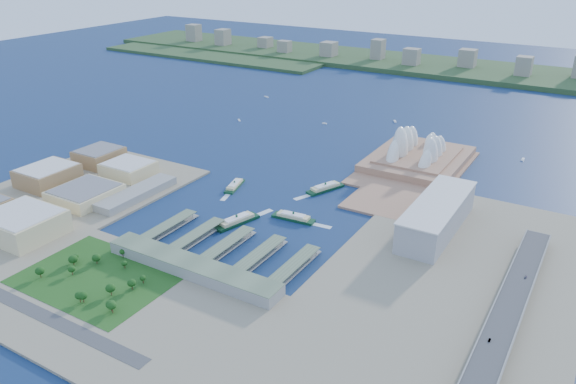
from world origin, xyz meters
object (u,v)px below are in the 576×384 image
Objects in this scene: ferry_a at (235,184)px; car_c at (526,277)px; ferry_c at (237,219)px; ferry_d at (293,216)px; car_b at (490,340)px; opera_house at (419,144)px; ferry_b at (325,186)px; toaster_building at (437,216)px.

car_c is at bearing -24.00° from ferry_a.
ferry_c is 1.12× the size of ferry_d.
opera_house is at bearing 116.32° from car_b.
toaster_building is at bearing 8.38° from ferry_b.
opera_house is 431.16m from car_b.
toaster_building is 274.98m from ferry_a.
car_b is (264.92, -227.49, 10.26)m from ferry_b.
ferry_b is at bearing -91.60° from ferry_c.
toaster_building is 211.88m from car_b.
ferry_c is 13.34× the size of car_c.
ferry_a is 413.05m from car_b.
ferry_b is (110.26, 55.08, 0.68)m from ferry_a.
opera_house is 3.67× the size of ferry_a.
ferry_c is 13.46× the size of car_b.
toaster_building reaches higher than ferry_c.
car_c is (8.00, 111.68, -0.08)m from car_b.
ferry_a is at bearing 65.52° from ferry_d.
ferry_d is at bearing -34.92° from ferry_a.
car_c is (199.00, -274.52, -16.51)m from opera_house.
ferry_a is at bearing 155.32° from car_b.
car_b is 111.97m from car_c.
car_c is (265.25, -18.00, 10.47)m from ferry_d.
ferry_c reaches higher than ferry_a.
car_b reaches higher than car_c.
car_c is (317.58, 25.40, 9.89)m from ferry_c.
toaster_building is 2.76× the size of ferry_b.
car_c is at bearing -54.06° from opera_house.
ferry_a is at bearing -36.76° from ferry_c.
ferry_a is 11.05× the size of car_c.
ferry_b is at bearing 139.35° from car_b.
opera_house is 219.62m from toaster_building.
car_b is at bearing -94.10° from car_c.
ferry_c is (-44.65, -141.21, 0.28)m from ferry_b.
toaster_building is 231.75m from ferry_c.
ferry_d is 12.07× the size of car_b.
ferry_a is 0.83× the size of ferry_c.
ferry_b is 349.34m from car_b.
car_b is (309.58, -86.28, 9.97)m from ferry_c.
ferry_c is 67.98m from ferry_d.
toaster_building is 34.90× the size of car_c.
car_b is 0.99× the size of car_c.
opera_house is at bearing -95.62° from ferry_c.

